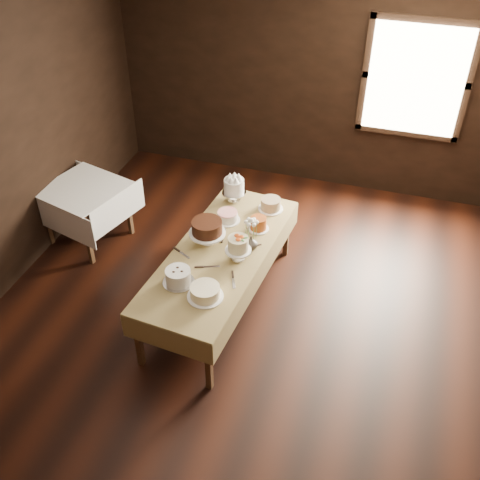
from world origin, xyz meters
The scene contains 21 objects.
floor centered at (0.00, 0.00, 0.00)m, with size 5.00×6.00×0.01m, color black.
ceiling centered at (0.00, 0.00, 2.80)m, with size 5.00×6.00×0.01m, color beige.
wall_back centered at (0.00, 3.00, 1.40)m, with size 5.00×0.02×2.80m, color black.
window centered at (1.30, 2.94, 1.60)m, with size 1.10×0.05×1.30m, color #FFEABF.
display_table centered at (-0.23, 0.28, 0.64)m, with size 1.08×2.31×0.69m.
side_table centered at (-2.09, 0.87, 0.63)m, with size 1.05×1.05×0.72m.
cake_meringue centered at (-0.38, 1.18, 0.82)m, with size 0.31×0.31×0.28m.
cake_speckled centered at (0.05, 1.14, 0.75)m, with size 0.30×0.30×0.13m.
cake_lattice centered at (-0.33, 0.80, 0.74)m, with size 0.27×0.27×0.10m.
cake_caramel centered at (0.02, 0.75, 0.76)m, with size 0.22×0.22×0.14m.
cake_chocolate centered at (-0.40, 0.39, 0.81)m, with size 0.37×0.37×0.26m.
cake_flowers centered at (-0.03, 0.23, 0.81)m, with size 0.26×0.26×0.26m.
cake_swirl centered at (-0.44, -0.27, 0.76)m, with size 0.30×0.30×0.15m.
cake_cream centered at (-0.15, -0.37, 0.75)m, with size 0.38×0.38×0.11m.
cake_server_a centered at (-0.23, 0.04, 0.70)m, with size 0.24×0.03×0.01m, color silver.
cake_server_b centered at (0.04, -0.12, 0.70)m, with size 0.24×0.03×0.01m, color silver.
cake_server_c centered at (-0.29, 0.57, 0.70)m, with size 0.24×0.03×0.01m, color silver.
cake_server_d centered at (0.07, 0.46, 0.70)m, with size 0.24×0.03×0.01m, color silver.
cake_server_e centered at (-0.54, 0.12, 0.70)m, with size 0.24×0.03×0.01m, color silver.
flower_vase centered at (0.04, 0.42, 0.76)m, with size 0.14×0.14×0.14m, color #2D2823.
flower_bouquet centered at (0.04, 0.42, 0.95)m, with size 0.14×0.14×0.20m, color white, non-canonical shape.
Camera 1 is at (1.26, -3.79, 4.20)m, focal length 42.44 mm.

